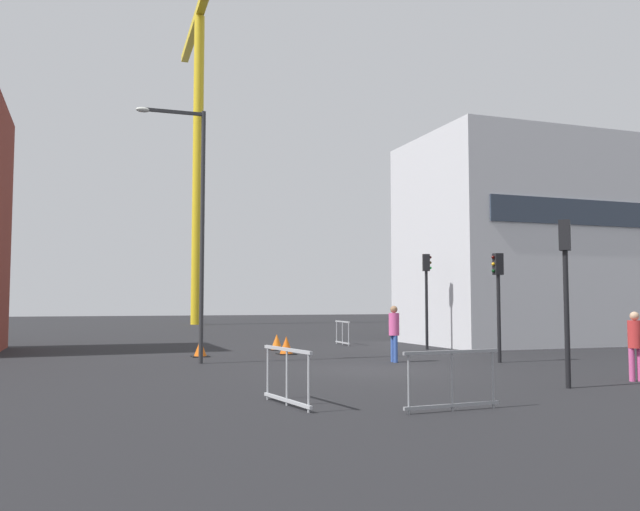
% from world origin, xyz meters
% --- Properties ---
extents(ground, '(160.00, 160.00, 0.00)m').
position_xyz_m(ground, '(0.00, 0.00, 0.00)').
color(ground, black).
extents(office_block, '(11.99, 7.36, 9.58)m').
position_xyz_m(office_block, '(12.70, 9.04, 4.79)').
color(office_block, silver).
rests_on(office_block, ground).
extents(construction_crane, '(1.53, 18.82, 28.35)m').
position_xyz_m(construction_crane, '(1.37, 41.05, 18.43)').
color(construction_crane, yellow).
rests_on(construction_crane, ground).
extents(streetlamp_tall, '(2.21, 0.24, 8.13)m').
position_xyz_m(streetlamp_tall, '(-4.55, 3.68, 4.80)').
color(streetlamp_tall, '#2D2D30').
rests_on(streetlamp_tall, ground).
extents(traffic_light_near, '(0.37, 0.25, 3.53)m').
position_xyz_m(traffic_light_near, '(4.84, 0.80, 2.39)').
color(traffic_light_near, black).
rests_on(traffic_light_near, ground).
extents(traffic_light_median, '(0.39, 0.32, 3.92)m').
position_xyz_m(traffic_light_median, '(5.51, 6.83, 2.64)').
color(traffic_light_median, black).
rests_on(traffic_light_median, ground).
extents(traffic_light_island, '(0.37, 0.37, 3.83)m').
position_xyz_m(traffic_light_island, '(2.58, -5.18, 2.58)').
color(traffic_light_island, black).
rests_on(traffic_light_island, ground).
extents(pedestrian_walking, '(0.34, 0.34, 1.82)m').
position_xyz_m(pedestrian_walking, '(1.70, 2.02, 1.07)').
color(pedestrian_walking, '#33519E').
rests_on(pedestrian_walking, ground).
extents(pedestrian_waiting, '(0.34, 0.34, 1.71)m').
position_xyz_m(pedestrian_waiting, '(5.04, -4.67, 0.99)').
color(pedestrian_waiting, '#D14C8C').
rests_on(pedestrian_waiting, ground).
extents(safety_barrier_left_run, '(0.15, 1.91, 1.08)m').
position_xyz_m(safety_barrier_left_run, '(3.34, 10.84, 0.56)').
color(safety_barrier_left_run, '#B2B5BA').
rests_on(safety_barrier_left_run, ground).
extents(safety_barrier_mid_span, '(0.36, 2.00, 1.08)m').
position_xyz_m(safety_barrier_mid_span, '(-4.18, -5.52, 0.56)').
color(safety_barrier_mid_span, '#B2B5BA').
rests_on(safety_barrier_mid_span, ground).
extents(safety_barrier_right_run, '(1.99, 0.19, 1.08)m').
position_xyz_m(safety_barrier_right_run, '(-1.56, -7.11, 0.56)').
color(safety_barrier_right_run, gray).
rests_on(safety_barrier_right_run, ground).
extents(traffic_cone_by_barrier, '(0.64, 0.64, 0.65)m').
position_xyz_m(traffic_cone_by_barrier, '(-0.38, 8.65, 0.30)').
color(traffic_cone_by_barrier, black).
rests_on(traffic_cone_by_barrier, ground).
extents(traffic_cone_striped, '(0.61, 0.61, 0.62)m').
position_xyz_m(traffic_cone_striped, '(-3.87, 6.31, 0.29)').
color(traffic_cone_striped, black).
rests_on(traffic_cone_striped, ground).
extents(traffic_cone_orange, '(0.66, 0.66, 0.67)m').
position_xyz_m(traffic_cone_orange, '(-0.65, 6.38, 0.31)').
color(traffic_cone_orange, black).
rests_on(traffic_cone_orange, ground).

